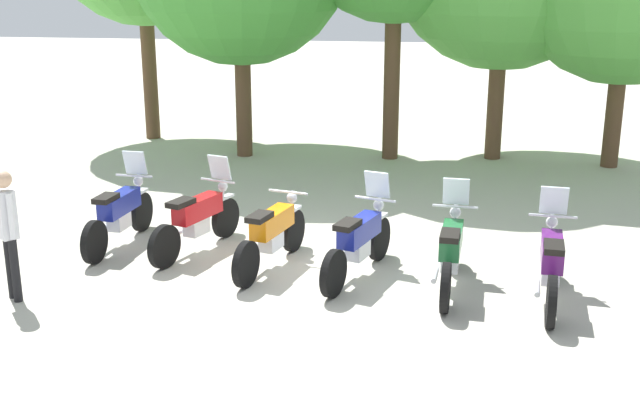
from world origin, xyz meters
TOP-DOWN VIEW (x-y plane):
  - ground_plane at (0.00, 0.00)m, footprint 80.00×80.00m
  - motorcycle_0 at (-3.14, 0.62)m, footprint 0.62×2.19m
  - motorcycle_1 at (-1.87, 0.55)m, footprint 0.88×2.11m
  - motorcycle_2 at (-0.62, 0.05)m, footprint 0.78×2.15m
  - motorcycle_3 at (0.64, -0.10)m, footprint 0.86×2.12m
  - motorcycle_4 at (1.88, -0.32)m, footprint 0.62×2.19m
  - motorcycle_5 at (3.14, -0.57)m, footprint 0.63×2.19m
  - person_0 at (-3.65, -1.60)m, footprint 0.36×0.32m

SIDE VIEW (x-z plane):
  - ground_plane at x=0.00m, z-range 0.00..0.00m
  - motorcycle_2 at x=-0.62m, z-range 0.01..1.00m
  - motorcycle_0 at x=-3.14m, z-range -0.17..1.20m
  - motorcycle_1 at x=-1.87m, z-range -0.17..1.20m
  - motorcycle_3 at x=0.64m, z-range -0.17..1.20m
  - motorcycle_4 at x=1.88m, z-range -0.17..1.20m
  - motorcycle_5 at x=3.14m, z-range -0.17..1.20m
  - person_0 at x=-3.65m, z-range 0.15..1.86m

